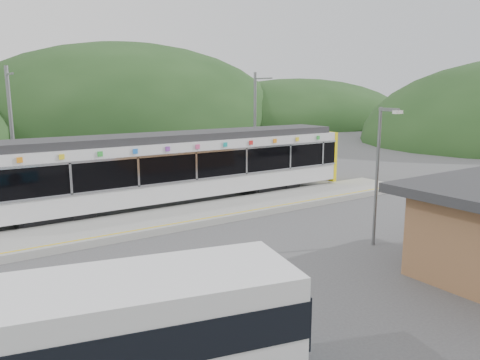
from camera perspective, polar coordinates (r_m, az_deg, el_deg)
ground at (r=19.54m, az=-0.14°, el=-6.64°), size 120.00×120.00×0.00m
hills at (r=27.21m, az=4.48°, el=-1.66°), size 146.00×149.00×26.00m
platform at (r=22.21m, az=-4.91°, el=-4.13°), size 26.00×3.20×0.30m
yellow_line at (r=21.08m, az=-3.18°, el=-4.49°), size 26.00×0.10×0.01m
train at (r=24.17m, az=-8.05°, el=1.67°), size 20.44×3.01×3.74m
catenary_mast_west at (r=24.38m, az=-25.96°, el=4.52°), size 0.18×1.80×7.00m
catenary_mast_east at (r=29.75m, az=1.87°, el=6.55°), size 0.18×1.80×7.00m
lamp_post at (r=18.18m, az=16.71°, el=1.85°), size 0.36×0.95×5.29m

